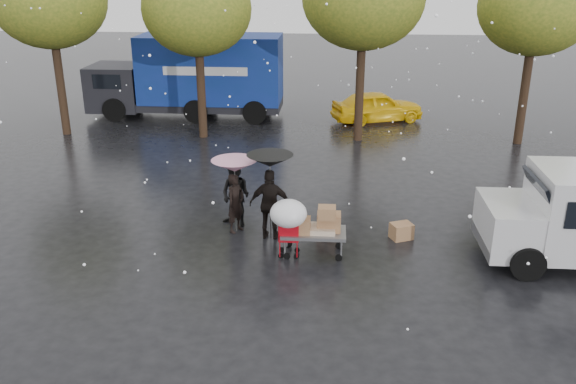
# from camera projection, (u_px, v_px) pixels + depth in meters

# --- Properties ---
(ground) EXTENTS (90.00, 90.00, 0.00)m
(ground) POSITION_uv_depth(u_px,v_px,m) (264.00, 256.00, 14.27)
(ground) COLOR black
(ground) RESTS_ON ground
(person_pink) EXTENTS (0.60, 0.67, 1.53)m
(person_pink) POSITION_uv_depth(u_px,v_px,m) (236.00, 203.00, 15.32)
(person_pink) COLOR black
(person_pink) RESTS_ON ground
(person_middle) EXTENTS (1.00, 0.90, 1.67)m
(person_middle) POSITION_uv_depth(u_px,v_px,m) (236.00, 195.00, 15.64)
(person_middle) COLOR black
(person_middle) RESTS_ON ground
(person_black) EXTENTS (1.07, 0.50, 1.78)m
(person_black) POSITION_uv_depth(u_px,v_px,m) (270.00, 204.00, 14.91)
(person_black) COLOR black
(person_black) RESTS_ON ground
(umbrella_pink) EXTENTS (1.14, 1.14, 1.91)m
(umbrella_pink) POSITION_uv_depth(u_px,v_px,m) (234.00, 166.00, 14.96)
(umbrella_pink) COLOR #4C4C4C
(umbrella_pink) RESTS_ON ground
(umbrella_black) EXTENTS (1.13, 1.13, 2.17)m
(umbrella_black) POSITION_uv_depth(u_px,v_px,m) (270.00, 161.00, 14.50)
(umbrella_black) COLOR #4C4C4C
(umbrella_black) RESTS_ON ground
(vendor_cart) EXTENTS (1.52, 0.80, 1.27)m
(vendor_cart) POSITION_uv_depth(u_px,v_px,m) (317.00, 226.00, 14.11)
(vendor_cart) COLOR slate
(vendor_cart) RESTS_ON ground
(shopping_cart) EXTENTS (0.84, 0.84, 1.46)m
(shopping_cart) POSITION_uv_depth(u_px,v_px,m) (289.00, 216.00, 13.78)
(shopping_cart) COLOR red
(shopping_cart) RESTS_ON ground
(blue_truck) EXTENTS (8.30, 2.60, 3.50)m
(blue_truck) POSITION_uv_depth(u_px,v_px,m) (192.00, 76.00, 26.27)
(blue_truck) COLOR navy
(blue_truck) RESTS_ON ground
(box_ground_near) EXTENTS (0.51, 0.41, 0.45)m
(box_ground_near) POSITION_uv_depth(u_px,v_px,m) (327.00, 229.00, 15.16)
(box_ground_near) COLOR brown
(box_ground_near) RESTS_ON ground
(box_ground_far) EXTENTS (0.62, 0.56, 0.39)m
(box_ground_far) POSITION_uv_depth(u_px,v_px,m) (401.00, 231.00, 15.11)
(box_ground_far) COLOR brown
(box_ground_far) RESTS_ON ground
(yellow_taxi) EXTENTS (4.14, 2.77, 1.31)m
(yellow_taxi) POSITION_uv_depth(u_px,v_px,m) (377.00, 106.00, 25.78)
(yellow_taxi) COLOR yellow
(yellow_taxi) RESTS_ON ground
(tree_row) EXTENTS (21.60, 4.40, 7.12)m
(tree_row) POSITION_uv_depth(u_px,v_px,m) (280.00, 3.00, 21.80)
(tree_row) COLOR black
(tree_row) RESTS_ON ground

